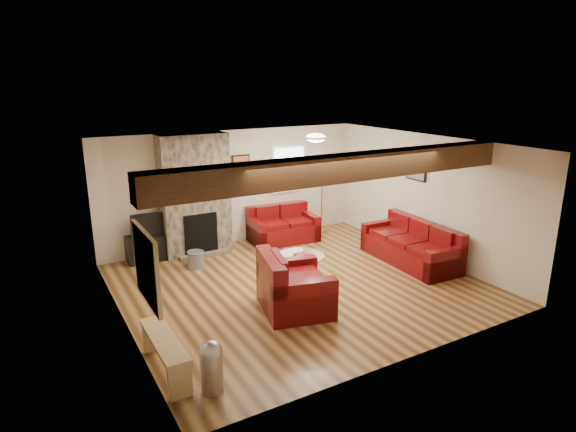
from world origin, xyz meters
The scene contains 18 objects.
room centered at (0.00, 0.00, 1.25)m, with size 8.00×8.00×8.00m.
oak_beam centered at (0.00, -1.25, 2.31)m, with size 6.00×0.36×0.38m, color #331C0F.
chimney_breast centered at (-1.00, 2.49, 1.22)m, with size 1.40×0.67×2.50m.
back_window centered at (1.35, 2.71, 1.55)m, with size 0.90×0.08×1.10m, color white, non-canonical shape.
hatch_window centered at (-2.96, -1.50, 1.45)m, with size 0.08×1.00×0.90m, color tan, non-canonical shape.
ceiling_dome centered at (0.90, 0.90, 2.44)m, with size 0.40×0.40×0.18m, color #EEE1CB, non-canonical shape.
artwork_back centered at (0.15, 2.71, 1.70)m, with size 0.42×0.06×0.52m, color black, non-canonical shape.
artwork_right centered at (2.96, 0.30, 1.75)m, with size 0.06×0.55×0.42m, color black, non-canonical shape.
sofa_three centered at (2.48, -0.17, 0.41)m, with size 2.12×0.89×0.82m, color #430904, non-canonical shape.
loveseat centered at (0.93, 2.23, 0.40)m, with size 1.49×0.86×0.79m, color #430904, non-canonical shape.
armchair_red centered at (-0.55, -0.80, 0.47)m, with size 1.15×1.01×0.93m, color #430904, non-canonical shape.
coffee_table centered at (0.21, 0.28, 0.21)m, with size 0.87×0.87×0.45m.
tv_cabinet centered at (-1.92, 2.53, 0.26)m, with size 1.04×0.42×0.52m, color black.
television centered at (-1.92, 2.53, 0.77)m, with size 0.85×0.11×0.49m, color black.
floor_lamp centered at (2.09, 2.42, 1.43)m, with size 0.43×0.43×1.67m.
pine_bench centered at (-2.83, -1.48, 0.24)m, with size 0.30×1.27×0.48m, color tan, non-canonical shape.
pedal_bin centered at (-2.47, -2.13, 0.33)m, with size 0.26×0.26×0.66m, color #A5A4A9, non-canonical shape.
coal_bucket centered at (-1.32, 1.70, 0.17)m, with size 0.35×0.35×0.33m, color gray, non-canonical shape.
Camera 1 is at (-4.13, -6.80, 3.55)m, focal length 30.00 mm.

